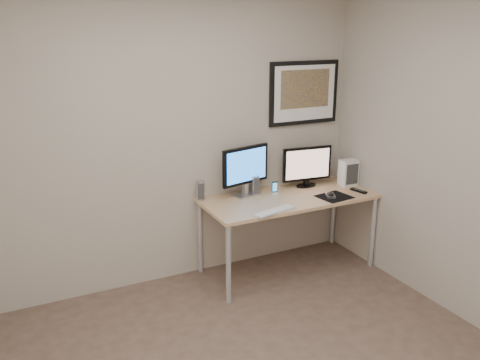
{
  "coord_description": "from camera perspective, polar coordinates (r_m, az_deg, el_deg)",
  "views": [
    {
      "loc": [
        -1.37,
        -2.4,
        2.24
      ],
      "look_at": [
        0.38,
        1.1,
        1.04
      ],
      "focal_mm": 38.0,
      "sensor_mm": 36.0,
      "label": 1
    }
  ],
  "objects": [
    {
      "name": "framed_art",
      "position": [
        4.94,
        7.21,
        9.7
      ],
      "size": [
        0.75,
        0.04,
        0.6
      ],
      "color": "black",
      "rests_on": "room"
    },
    {
      "name": "desk",
      "position": [
        4.71,
        5.45,
        -2.62
      ],
      "size": [
        1.6,
        0.7,
        0.73
      ],
      "color": "#A4724F",
      "rests_on": "floor"
    },
    {
      "name": "mouse",
      "position": [
        4.72,
        10.12,
        -1.63
      ],
      "size": [
        0.11,
        0.14,
        0.04
      ],
      "primitive_type": "ellipsoid",
      "rotation": [
        0.0,
        0.0,
        -0.42
      ],
      "color": "black",
      "rests_on": "mousepad"
    },
    {
      "name": "remote",
      "position": [
        4.93,
        13.18,
        -1.16
      ],
      "size": [
        0.08,
        0.18,
        0.02
      ],
      "primitive_type": "cube",
      "rotation": [
        0.0,
        0.0,
        0.2
      ],
      "color": "black",
      "rests_on": "desk"
    },
    {
      "name": "monitor_tv",
      "position": [
        4.94,
        7.54,
        1.61
      ],
      "size": [
        0.5,
        0.14,
        0.39
      ],
      "rotation": [
        0.0,
        0.0,
        -0.11
      ],
      "color": "black",
      "rests_on": "desk"
    },
    {
      "name": "phone_dock",
      "position": [
        4.74,
        3.92,
        -0.85
      ],
      "size": [
        0.07,
        0.07,
        0.12
      ],
      "primitive_type": "cube",
      "rotation": [
        0.0,
        0.0,
        -0.25
      ],
      "color": "black",
      "rests_on": "desk"
    },
    {
      "name": "monitor_large",
      "position": [
        4.62,
        0.63,
        1.26
      ],
      "size": [
        0.5,
        0.21,
        0.46
      ],
      "rotation": [
        0.0,
        0.0,
        0.23
      ],
      "color": "#B6B6BB",
      "rests_on": "desk"
    },
    {
      "name": "mousepad",
      "position": [
        4.74,
        10.53,
        -1.86
      ],
      "size": [
        0.32,
        0.29,
        0.0
      ],
      "primitive_type": "cube",
      "rotation": [
        0.0,
        0.0,
        0.13
      ],
      "color": "black",
      "rests_on": "desk"
    },
    {
      "name": "speaker_right",
      "position": [
        4.7,
        1.73,
        -0.58
      ],
      "size": [
        0.08,
        0.08,
        0.18
      ],
      "primitive_type": "cylinder",
      "rotation": [
        0.0,
        0.0,
        -0.13
      ],
      "color": "#B6B6BB",
      "rests_on": "desk"
    },
    {
      "name": "keyboard",
      "position": [
        4.3,
        3.92,
        -3.48
      ],
      "size": [
        0.43,
        0.2,
        0.01
      ],
      "primitive_type": "cube",
      "rotation": [
        0.0,
        0.0,
        0.24
      ],
      "color": "silver",
      "rests_on": "desk"
    },
    {
      "name": "room",
      "position": [
        3.22,
        -0.83,
        6.31
      ],
      "size": [
        3.6,
        3.6,
        3.6
      ],
      "color": "white",
      "rests_on": "ground"
    },
    {
      "name": "fan_unit",
      "position": [
        5.08,
        12.07,
        0.82
      ],
      "size": [
        0.17,
        0.13,
        0.26
      ],
      "primitive_type": "cube",
      "rotation": [
        0.0,
        0.0,
        -0.03
      ],
      "color": "silver",
      "rests_on": "desk"
    },
    {
      "name": "speaker_left",
      "position": [
        4.57,
        -4.44,
        -1.19
      ],
      "size": [
        0.09,
        0.09,
        0.17
      ],
      "primitive_type": "cylinder",
      "rotation": [
        0.0,
        0.0,
        -0.36
      ],
      "color": "#B6B6BB",
      "rests_on": "desk"
    }
  ]
}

